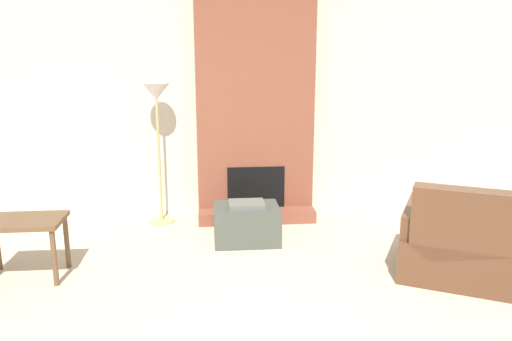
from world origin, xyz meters
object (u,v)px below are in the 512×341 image
(side_table, at_px, (22,228))
(floor_lamp_left, at_px, (157,107))
(armchair, at_px, (460,247))
(ottoman, at_px, (246,223))

(side_table, height_order, floor_lamp_left, floor_lamp_left)
(armchair, distance_m, floor_lamp_left, 3.37)
(floor_lamp_left, bearing_deg, armchair, -32.52)
(armchair, height_order, side_table, armchair)
(ottoman, relative_size, floor_lamp_left, 0.42)
(ottoman, height_order, armchair, armchair)
(ottoman, relative_size, side_table, 0.98)
(ottoman, xyz_separation_m, side_table, (-1.96, -0.69, 0.26))
(armchair, xyz_separation_m, floor_lamp_left, (-2.69, 1.72, 1.05))
(ottoman, bearing_deg, side_table, -160.67)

